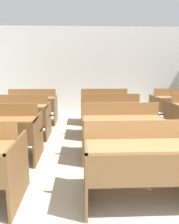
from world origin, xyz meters
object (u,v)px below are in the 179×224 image
object	(u,v)px
bench_third_center	(111,114)
bench_back_right	(176,105)
bench_third_left	(19,115)
bench_back_left	(32,105)
bench_back_center	(104,105)
bench_front_center	(142,160)
bench_second_center	(120,129)

from	to	relation	value
bench_third_center	bench_back_right	bearing A→B (deg)	31.21
bench_third_left	bench_third_center	world-z (taller)	same
bench_back_left	bench_back_center	size ratio (longest dim) A/B	1.00
bench_front_center	bench_third_left	size ratio (longest dim) A/B	1.00
bench_front_center	bench_second_center	xyz separation A→B (m)	(-0.01, 1.21, 0.00)
bench_back_right	bench_second_center	bearing A→B (deg)	-129.48
bench_back_center	bench_third_center	bearing A→B (deg)	-89.17
bench_third_left	bench_back_left	distance (m)	1.23
bench_front_center	bench_back_center	xyz separation A→B (m)	(-0.02, 3.61, 0.00)
bench_back_left	bench_back_right	world-z (taller)	same
bench_third_left	bench_back_center	size ratio (longest dim) A/B	1.00
bench_front_center	bench_third_left	bearing A→B (deg)	129.63
bench_back_center	bench_back_right	distance (m)	1.98
bench_front_center	bench_back_center	distance (m)	3.61
bench_back_center	bench_back_right	xyz separation A→B (m)	(1.98, -0.01, 0.00)
bench_second_center	bench_back_left	size ratio (longest dim) A/B	1.00
bench_third_left	bench_back_right	xyz separation A→B (m)	(3.93, 1.22, 0.00)
bench_front_center	bench_second_center	size ratio (longest dim) A/B	1.00
bench_third_center	bench_back_left	xyz separation A→B (m)	(-1.95, 1.20, 0.00)
bench_third_left	bench_back_right	size ratio (longest dim) A/B	1.00
bench_second_center	bench_back_right	xyz separation A→B (m)	(1.97, 2.39, 0.00)
bench_second_center	bench_third_center	distance (m)	1.21
bench_third_center	bench_back_center	size ratio (longest dim) A/B	1.00
bench_second_center	bench_back_left	xyz separation A→B (m)	(-1.94, 2.40, 0.00)
bench_front_center	bench_third_center	distance (m)	2.41
bench_front_center	bench_back_right	bearing A→B (deg)	61.47
bench_back_left	bench_back_center	world-z (taller)	same
bench_back_right	bench_front_center	bearing A→B (deg)	-118.53
bench_front_center	bench_third_center	size ratio (longest dim) A/B	1.00
bench_third_center	bench_back_center	world-z (taller)	same
bench_back_right	bench_third_left	bearing A→B (deg)	-162.76
bench_second_center	bench_third_center	world-z (taller)	same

